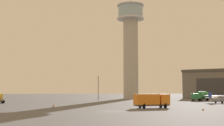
{
  "coord_description": "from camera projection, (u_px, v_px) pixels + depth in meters",
  "views": [
    {
      "loc": [
        -4.47,
        -50.69,
        3.73
      ],
      "look_at": [
        3.06,
        31.14,
        11.02
      ],
      "focal_mm": 47.54,
      "sensor_mm": 36.0,
      "label": 1
    }
  ],
  "objects": [
    {
      "name": "ground_plane",
      "position": [
        111.0,
        111.0,
        50.36
      ],
      "size": [
        400.0,
        400.0,
        0.0
      ],
      "primitive_type": "plane",
      "color": "#545456"
    },
    {
      "name": "control_tower",
      "position": [
        131.0,
        42.0,
        120.47
      ],
      "size": [
        11.03,
        11.03,
        42.25
      ],
      "color": "#B2AD9E",
      "rests_on": "ground_plane"
    },
    {
      "name": "hangar",
      "position": [
        220.0,
        84.0,
        122.26
      ],
      "size": [
        32.13,
        30.55,
        11.71
      ],
      "rotation": [
        0.0,
        0.0,
        -2.22
      ],
      "color": "#6B665B",
      "rests_on": "ground_plane"
    },
    {
      "name": "airplane_silver",
      "position": [
        219.0,
        98.0,
        79.0
      ],
      "size": [
        7.72,
        9.73,
        2.95
      ],
      "rotation": [
        0.0,
        0.0,
        0.4
      ],
      "color": "#B7BABF",
      "rests_on": "ground_plane"
    },
    {
      "name": "truck_fuel_tanker_green",
      "position": [
        201.0,
        96.0,
        94.53
      ],
      "size": [
        6.92,
        5.92,
        3.04
      ],
      "rotation": [
        0.0,
        0.0,
        3.77
      ],
      "color": "#38383D",
      "rests_on": "ground_plane"
    },
    {
      "name": "truck_box_orange",
      "position": [
        151.0,
        100.0,
        58.38
      ],
      "size": [
        7.27,
        3.9,
        2.8
      ],
      "rotation": [
        0.0,
        0.0,
        0.2
      ],
      "color": "#38383D",
      "rests_on": "ground_plane"
    },
    {
      "name": "light_post_east",
      "position": [
        98.0,
        85.0,
        98.43
      ],
      "size": [
        0.44,
        0.44,
        8.31
      ],
      "color": "#38383D",
      "rests_on": "ground_plane"
    },
    {
      "name": "traffic_cone_near_left",
      "position": [
        53.0,
        105.0,
        61.89
      ],
      "size": [
        0.36,
        0.36,
        0.7
      ],
      "color": "black",
      "rests_on": "ground_plane"
    },
    {
      "name": "traffic_cone_near_right",
      "position": [
        203.0,
        109.0,
        52.7
      ],
      "size": [
        0.36,
        0.36,
        0.57
      ],
      "color": "black",
      "rests_on": "ground_plane"
    }
  ]
}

